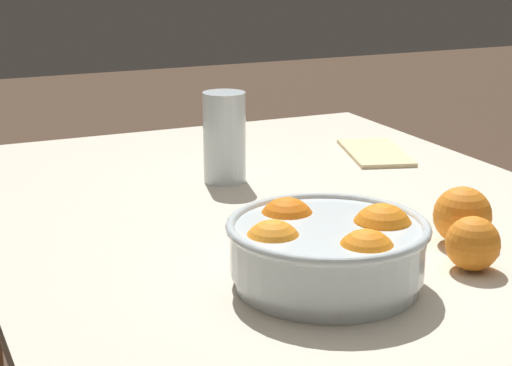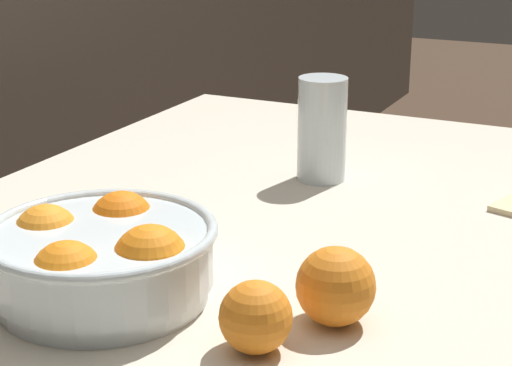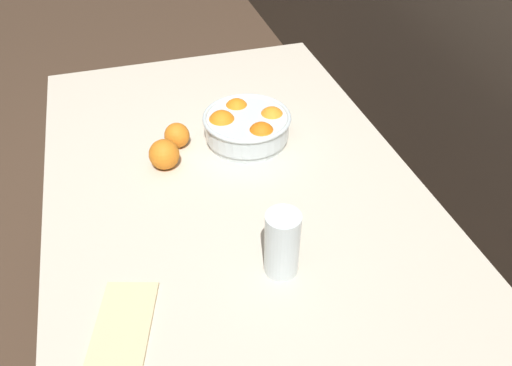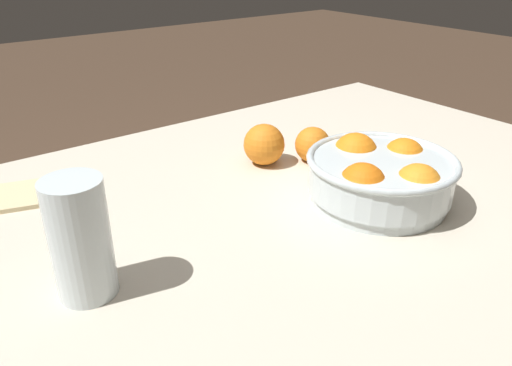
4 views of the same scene
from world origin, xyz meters
The scene contains 5 objects.
dining_table centered at (0.00, 0.00, 0.64)m, with size 1.50×0.95×0.70m.
fruit_bowl centered at (-0.18, 0.09, 0.75)m, with size 0.25×0.25×0.10m.
juice_glass centered at (0.31, 0.03, 0.77)m, with size 0.07×0.07×0.16m.
orange_loose_near_bowl centered at (-0.21, -0.11, 0.74)m, with size 0.07×0.07×0.07m, color orange.
orange_loose_front centered at (-0.12, -0.16, 0.74)m, with size 0.08×0.08×0.08m, color orange.
Camera 2 is at (-0.86, -0.43, 1.12)m, focal length 60.00 mm.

